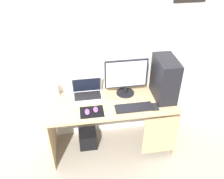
{
  "coord_description": "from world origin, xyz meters",
  "views": [
    {
      "loc": [
        -0.34,
        -2.2,
        2.47
      ],
      "look_at": [
        0.0,
        0.0,
        0.91
      ],
      "focal_mm": 39.05,
      "sensor_mm": 36.0,
      "label": 1
    }
  ],
  "objects_px": {
    "laptop": "(87,93)",
    "mouse_left": "(96,110)",
    "monitor": "(126,77)",
    "keyboard": "(134,108)",
    "cell_phone": "(155,107)",
    "mouse_right": "(87,112)",
    "pc_tower": "(165,79)",
    "subwoofer": "(88,138)",
    "speaker": "(55,91)"
  },
  "relations": [
    {
      "from": "laptop",
      "to": "mouse_left",
      "type": "xyz_separation_m",
      "value": [
        0.07,
        -0.29,
        -0.02
      ]
    },
    {
      "from": "monitor",
      "to": "keyboard",
      "type": "bearing_deg",
      "value": -82.73
    },
    {
      "from": "cell_phone",
      "to": "mouse_right",
      "type": "bearing_deg",
      "value": 179.33
    },
    {
      "from": "laptop",
      "to": "keyboard",
      "type": "bearing_deg",
      "value": -32.41
    },
    {
      "from": "monitor",
      "to": "mouse_right",
      "type": "relative_size",
      "value": 5.2
    },
    {
      "from": "pc_tower",
      "to": "subwoofer",
      "type": "distance_m",
      "value": 1.27
    },
    {
      "from": "monitor",
      "to": "speaker",
      "type": "relative_size",
      "value": 2.73
    },
    {
      "from": "subwoofer",
      "to": "pc_tower",
      "type": "bearing_deg",
      "value": -2.67
    },
    {
      "from": "monitor",
      "to": "subwoofer",
      "type": "distance_m",
      "value": 0.99
    },
    {
      "from": "speaker",
      "to": "mouse_left",
      "type": "relative_size",
      "value": 1.9
    },
    {
      "from": "speaker",
      "to": "mouse_right",
      "type": "xyz_separation_m",
      "value": [
        0.35,
        -0.35,
        -0.07
      ]
    },
    {
      "from": "monitor",
      "to": "pc_tower",
      "type": "bearing_deg",
      "value": -15.59
    },
    {
      "from": "mouse_left",
      "to": "subwoofer",
      "type": "xyz_separation_m",
      "value": [
        -0.11,
        0.2,
        -0.64
      ]
    },
    {
      "from": "mouse_left",
      "to": "cell_phone",
      "type": "relative_size",
      "value": 0.74
    },
    {
      "from": "laptop",
      "to": "speaker",
      "type": "height_order",
      "value": "laptop"
    },
    {
      "from": "pc_tower",
      "to": "monitor",
      "type": "xyz_separation_m",
      "value": [
        -0.43,
        0.12,
        -0.01
      ]
    },
    {
      "from": "mouse_right",
      "to": "cell_phone",
      "type": "height_order",
      "value": "mouse_right"
    },
    {
      "from": "speaker",
      "to": "mouse_left",
      "type": "bearing_deg",
      "value": -36.0
    },
    {
      "from": "laptop",
      "to": "speaker",
      "type": "relative_size",
      "value": 1.94
    },
    {
      "from": "keyboard",
      "to": "mouse_right",
      "type": "relative_size",
      "value": 4.38
    },
    {
      "from": "pc_tower",
      "to": "laptop",
      "type": "xyz_separation_m",
      "value": [
        -0.88,
        0.14,
        -0.2
      ]
    },
    {
      "from": "cell_phone",
      "to": "subwoofer",
      "type": "relative_size",
      "value": 0.58
    },
    {
      "from": "mouse_right",
      "to": "keyboard",
      "type": "bearing_deg",
      "value": 0.55
    },
    {
      "from": "pc_tower",
      "to": "mouse_left",
      "type": "xyz_separation_m",
      "value": [
        -0.81,
        -0.15,
        -0.23
      ]
    },
    {
      "from": "monitor",
      "to": "cell_phone",
      "type": "bearing_deg",
      "value": -48.04
    },
    {
      "from": "speaker",
      "to": "keyboard",
      "type": "bearing_deg",
      "value": -21.47
    },
    {
      "from": "subwoofer",
      "to": "mouse_left",
      "type": "bearing_deg",
      "value": -60.98
    },
    {
      "from": "monitor",
      "to": "subwoofer",
      "type": "relative_size",
      "value": 2.23
    },
    {
      "from": "laptop",
      "to": "speaker",
      "type": "bearing_deg",
      "value": 175.93
    },
    {
      "from": "pc_tower",
      "to": "monitor",
      "type": "height_order",
      "value": "pc_tower"
    },
    {
      "from": "speaker",
      "to": "cell_phone",
      "type": "bearing_deg",
      "value": -17.8
    },
    {
      "from": "laptop",
      "to": "subwoofer",
      "type": "height_order",
      "value": "laptop"
    },
    {
      "from": "monitor",
      "to": "mouse_right",
      "type": "height_order",
      "value": "monitor"
    },
    {
      "from": "cell_phone",
      "to": "laptop",
      "type": "bearing_deg",
      "value": 155.89
    },
    {
      "from": "keyboard",
      "to": "cell_phone",
      "type": "distance_m",
      "value": 0.24
    },
    {
      "from": "laptop",
      "to": "keyboard",
      "type": "xyz_separation_m",
      "value": [
        0.5,
        -0.31,
        -0.03
      ]
    },
    {
      "from": "pc_tower",
      "to": "subwoofer",
      "type": "relative_size",
      "value": 2.21
    },
    {
      "from": "monitor",
      "to": "subwoofer",
      "type": "bearing_deg",
      "value": -171.32
    },
    {
      "from": "mouse_right",
      "to": "subwoofer",
      "type": "bearing_deg",
      "value": 93.66
    },
    {
      "from": "pc_tower",
      "to": "keyboard",
      "type": "distance_m",
      "value": 0.49
    },
    {
      "from": "pc_tower",
      "to": "monitor",
      "type": "bearing_deg",
      "value": 164.41
    },
    {
      "from": "speaker",
      "to": "mouse_left",
      "type": "height_order",
      "value": "speaker"
    },
    {
      "from": "laptop",
      "to": "mouse_right",
      "type": "relative_size",
      "value": 3.7
    },
    {
      "from": "keyboard",
      "to": "cell_phone",
      "type": "relative_size",
      "value": 3.23
    },
    {
      "from": "monitor",
      "to": "keyboard",
      "type": "height_order",
      "value": "monitor"
    },
    {
      "from": "pc_tower",
      "to": "cell_phone",
      "type": "relative_size",
      "value": 3.8
    },
    {
      "from": "speaker",
      "to": "cell_phone",
      "type": "distance_m",
      "value": 1.16
    },
    {
      "from": "cell_phone",
      "to": "speaker",
      "type": "bearing_deg",
      "value": 162.2
    },
    {
      "from": "laptop",
      "to": "speaker",
      "type": "distance_m",
      "value": 0.38
    },
    {
      "from": "laptop",
      "to": "mouse_right",
      "type": "bearing_deg",
      "value": -94.5
    }
  ]
}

